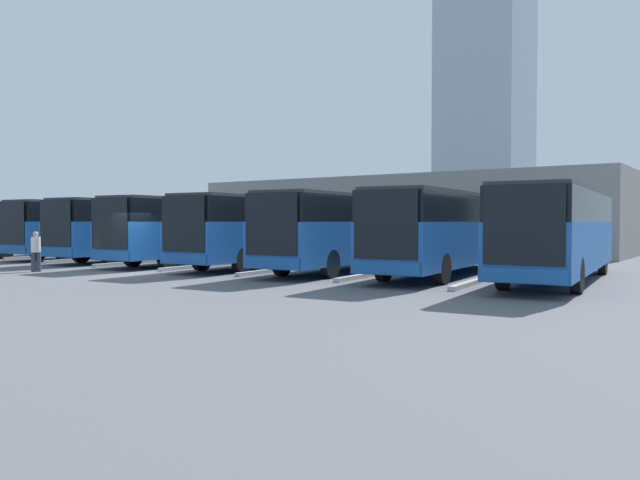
# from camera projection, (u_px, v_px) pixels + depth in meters

# --- Properties ---
(ground_plane) EXTENTS (600.00, 600.00, 0.00)m
(ground_plane) POSITION_uv_depth(u_px,v_px,m) (135.00, 273.00, 25.90)
(ground_plane) COLOR #5B5B60
(bus_0) EXTENTS (3.67, 12.52, 3.28)m
(bus_0) POSITION_uv_depth(u_px,v_px,m) (559.00, 230.00, 22.20)
(bus_0) COLOR #19519E
(bus_0) RESTS_ON ground_plane
(curb_divider_0) EXTENTS (0.91, 6.77, 0.15)m
(curb_divider_0) POSITION_uv_depth(u_px,v_px,m) (481.00, 280.00, 22.03)
(curb_divider_0) COLOR #B2B2AD
(curb_divider_0) RESTS_ON ground_plane
(bus_1) EXTENTS (3.67, 12.52, 3.28)m
(bus_1) POSITION_uv_depth(u_px,v_px,m) (447.00, 229.00, 24.91)
(bus_1) COLOR #19519E
(bus_1) RESTS_ON ground_plane
(curb_divider_1) EXTENTS (0.91, 6.77, 0.15)m
(curb_divider_1) POSITION_uv_depth(u_px,v_px,m) (376.00, 273.00, 24.74)
(curb_divider_1) COLOR #B2B2AD
(curb_divider_1) RESTS_ON ground_plane
(bus_2) EXTENTS (3.67, 12.52, 3.28)m
(bus_2) POSITION_uv_depth(u_px,v_px,m) (350.00, 229.00, 27.18)
(bus_2) COLOR #19519E
(bus_2) RESTS_ON ground_plane
(curb_divider_2) EXTENTS (0.91, 6.77, 0.15)m
(curb_divider_2) POSITION_uv_depth(u_px,v_px,m) (285.00, 269.00, 27.01)
(curb_divider_2) COLOR #B2B2AD
(curb_divider_2) RESTS_ON ground_plane
(bus_3) EXTENTS (3.67, 12.52, 3.28)m
(bus_3) POSITION_uv_depth(u_px,v_px,m) (271.00, 228.00, 29.64)
(bus_3) COLOR #19519E
(bus_3) RESTS_ON ground_plane
(curb_divider_3) EXTENTS (0.91, 6.77, 0.15)m
(curb_divider_3) POSITION_uv_depth(u_px,v_px,m) (211.00, 265.00, 29.48)
(curb_divider_3) COLOR #B2B2AD
(curb_divider_3) RESTS_ON ground_plane
(bus_4) EXTENTS (3.67, 12.52, 3.28)m
(bus_4) POSITION_uv_depth(u_px,v_px,m) (203.00, 227.00, 32.03)
(bus_4) COLOR #19519E
(bus_4) RESTS_ON ground_plane
(curb_divider_4) EXTENTS (0.91, 6.77, 0.15)m
(curb_divider_4) POSITION_uv_depth(u_px,v_px,m) (147.00, 262.00, 31.86)
(curb_divider_4) COLOR #B2B2AD
(curb_divider_4) RESTS_ON ground_plane
(bus_5) EXTENTS (3.67, 12.52, 3.28)m
(bus_5) POSITION_uv_depth(u_px,v_px,m) (150.00, 227.00, 34.73)
(bus_5) COLOR #19519E
(bus_5) RESTS_ON ground_plane
(curb_divider_5) EXTENTS (0.91, 6.77, 0.15)m
(curb_divider_5) POSITION_uv_depth(u_px,v_px,m) (98.00, 259.00, 34.56)
(curb_divider_5) COLOR #B2B2AD
(curb_divider_5) RESTS_ON ground_plane
(bus_6) EXTENTS (3.67, 12.52, 3.28)m
(bus_6) POSITION_uv_depth(u_px,v_px,m) (106.00, 226.00, 37.46)
(bus_6) COLOR #19519E
(bus_6) RESTS_ON ground_plane
(curb_divider_6) EXTENTS (0.91, 6.77, 0.15)m
(curb_divider_6) POSITION_uv_depth(u_px,v_px,m) (57.00, 256.00, 37.29)
(curb_divider_6) COLOR #B2B2AD
(curb_divider_6) RESTS_ON ground_plane
(bus_7) EXTENTS (3.67, 12.52, 3.28)m
(bus_7) POSITION_uv_depth(u_px,v_px,m) (50.00, 226.00, 39.24)
(bus_7) COLOR #19519E
(bus_7) RESTS_ON ground_plane
(pedestrian) EXTENTS (0.51, 0.51, 1.71)m
(pedestrian) POSITION_uv_depth(u_px,v_px,m) (36.00, 250.00, 26.50)
(pedestrian) COLOR #38384C
(pedestrian) RESTS_ON ground_plane
(station_building) EXTENTS (30.35, 14.87, 5.22)m
(station_building) POSITION_uv_depth(u_px,v_px,m) (412.00, 215.00, 46.38)
(station_building) COLOR gray
(station_building) RESTS_ON ground_plane
(office_tower) EXTENTS (21.19, 21.19, 80.31)m
(office_tower) POSITION_uv_depth(u_px,v_px,m) (485.00, 81.00, 166.63)
(office_tower) COLOR #93A8B7
(office_tower) RESTS_ON ground_plane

